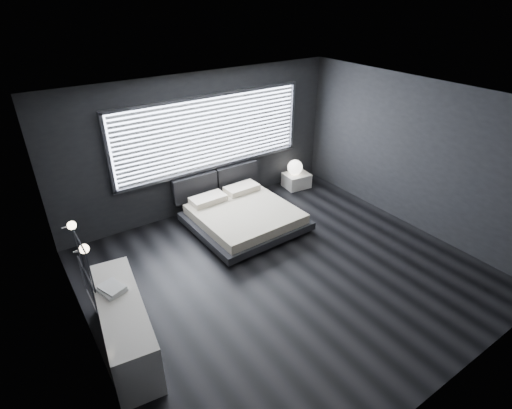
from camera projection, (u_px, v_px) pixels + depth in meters
room at (288, 198)px, 5.94m from camera, size 6.04×6.00×2.80m
window at (212, 133)px, 7.88m from camera, size 4.14×0.09×1.52m
headboard at (216, 181)px, 8.36m from camera, size 1.96×0.16×0.52m
sconce_near at (84, 249)px, 4.45m from camera, size 0.18×0.11×0.11m
sconce_far at (71, 226)px, 4.89m from camera, size 0.18×0.11×0.11m
wall_art_upper at (84, 261)px, 3.85m from camera, size 0.01×0.48×0.48m
wall_art_lower at (87, 284)px, 4.26m from camera, size 0.01×0.48×0.48m
bed at (244, 216)px, 7.76m from camera, size 2.03×1.94×0.51m
nightstand at (296, 180)px, 9.34m from camera, size 0.61×0.53×0.33m
orb_lamp at (295, 167)px, 9.17m from camera, size 0.35×0.35×0.35m
dresser at (125, 325)px, 5.10m from camera, size 0.77×1.93×0.75m
book_stack at (111, 288)px, 5.10m from camera, size 0.36×0.42×0.07m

